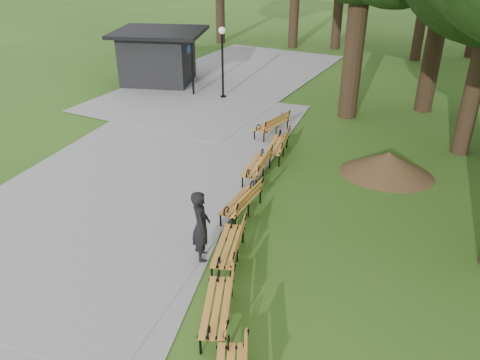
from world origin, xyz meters
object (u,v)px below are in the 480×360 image
(kiosk, at_px, (158,57))
(bench_6, at_px, (272,125))
(dirt_mound, at_px, (388,163))
(bench_4, at_px, (257,166))
(bench_5, at_px, (277,145))
(bench_2, at_px, (228,246))
(lamp_post, at_px, (222,48))
(bench_3, at_px, (241,201))
(person, at_px, (201,226))
(bench_1, at_px, (217,306))

(kiosk, height_order, bench_6, kiosk)
(dirt_mound, xyz_separation_m, bench_4, (-4.01, -1.56, 0.04))
(bench_5, bearing_deg, bench_2, -0.31)
(lamp_post, relative_size, bench_3, 1.75)
(bench_6, bearing_deg, person, 22.65)
(bench_3, relative_size, bench_5, 1.00)
(person, bearing_deg, bench_2, -107.79)
(kiosk, relative_size, bench_2, 2.31)
(bench_3, relative_size, bench_4, 1.00)
(bench_4, height_order, bench_5, same)
(bench_5, xyz_separation_m, bench_6, (-0.69, 1.86, 0.00))
(bench_3, xyz_separation_m, bench_4, (-0.22, 2.32, 0.00))
(bench_1, xyz_separation_m, bench_4, (-1.02, 6.48, 0.00))
(lamp_post, height_order, bench_3, lamp_post)
(dirt_mound, distance_m, bench_4, 4.30)
(bench_6, bearing_deg, lamp_post, -118.92)
(dirt_mound, bearing_deg, bench_2, -119.90)
(lamp_post, bearing_deg, dirt_mound, -37.58)
(bench_4, bearing_deg, bench_1, 9.21)
(person, height_order, bench_4, person)
(lamp_post, bearing_deg, bench_5, -54.66)
(kiosk, xyz_separation_m, bench_4, (7.97, -9.06, -0.94))
(bench_4, xyz_separation_m, bench_5, (0.22, 1.85, 0.00))
(bench_1, height_order, bench_6, same)
(bench_2, distance_m, bench_3, 2.15)
(bench_5, bearing_deg, bench_6, -163.13)
(kiosk, height_order, bench_2, kiosk)
(bench_5, relative_size, bench_6, 1.00)
(bench_1, xyz_separation_m, bench_3, (-0.81, 4.16, 0.00))
(bench_3, bearing_deg, kiosk, -135.98)
(kiosk, relative_size, dirt_mound, 1.72)
(bench_1, bearing_deg, person, -164.02)
(kiosk, height_order, bench_1, kiosk)
(bench_6, bearing_deg, kiosk, -105.47)
(bench_2, relative_size, bench_4, 1.00)
(bench_6, bearing_deg, bench_2, 27.17)
(bench_5, bearing_deg, bench_1, 2.11)
(person, height_order, lamp_post, lamp_post)
(person, xyz_separation_m, dirt_mound, (4.09, 6.08, -0.53))
(bench_2, distance_m, bench_4, 4.47)
(kiosk, bearing_deg, bench_5, -51.14)
(person, height_order, bench_1, person)
(bench_1, bearing_deg, bench_2, 179.19)
(kiosk, bearing_deg, bench_6, -45.26)
(person, distance_m, bench_5, 6.40)
(bench_1, height_order, bench_4, same)
(lamp_post, xyz_separation_m, bench_4, (3.87, -7.62, -1.93))
(kiosk, distance_m, lamp_post, 4.46)
(person, relative_size, bench_6, 0.97)
(dirt_mound, height_order, bench_2, bench_2)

